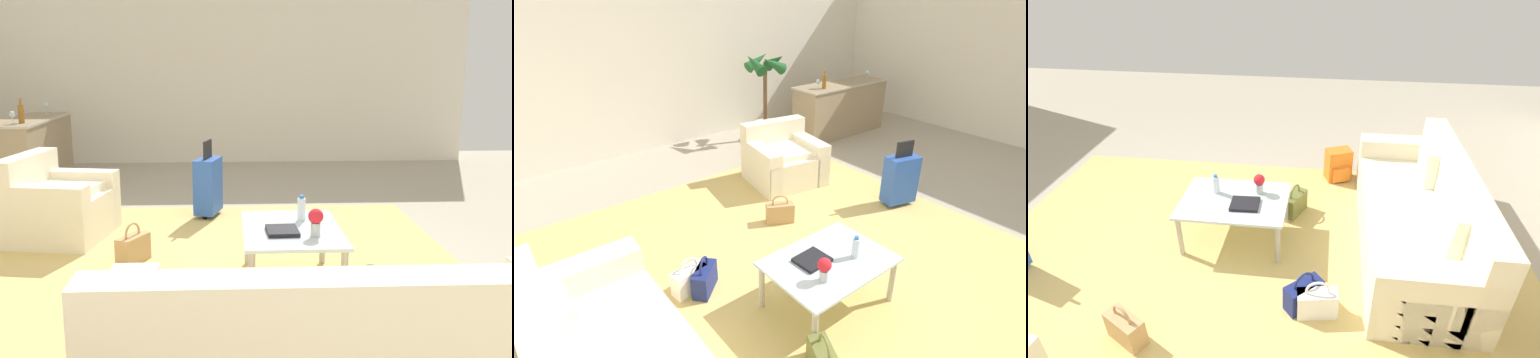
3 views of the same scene
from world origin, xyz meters
TOP-DOWN VIEW (x-y plane):
  - ground_plane at (0.00, 0.00)m, footprint 12.00×12.00m
  - wall_right at (5.06, 0.00)m, footprint 0.12×8.00m
  - area_rug at (-0.60, 0.20)m, footprint 5.20×4.40m
  - armchair at (0.91, 1.66)m, footprint 1.08×1.00m
  - coffee_table at (-0.40, -0.50)m, footprint 1.03×0.74m
  - water_bottle at (-0.20, -0.60)m, footprint 0.06×0.06m
  - coffee_table_book at (-0.52, -0.42)m, footprint 0.27×0.24m
  - flower_vase at (-0.62, -0.65)m, footprint 0.11×0.11m
  - bar_console at (3.10, 2.60)m, footprint 1.91×0.62m
  - wine_glass_leftmost at (2.44, 2.56)m, footprint 0.08×0.08m
  - wine_glass_left_of_centre at (3.76, 2.56)m, footprint 0.08×0.08m
  - wine_bottle_amber at (2.52, 2.48)m, footprint 0.07×0.07m
  - suitcase_blue at (1.60, 0.20)m, footprint 0.44×0.32m
  - handbag_navy at (-1.14, 0.30)m, footprint 0.33×0.32m
  - handbag_olive at (-0.94, -0.99)m, footprint 0.26×0.35m
  - handbag_white at (-1.25, 0.38)m, footprint 0.34×0.19m
  - handbag_tan at (0.15, 0.79)m, footprint 0.35×0.27m

SIDE VIEW (x-z plane):
  - ground_plane at x=0.00m, z-range 0.00..0.00m
  - area_rug at x=-0.60m, z-range 0.00..0.01m
  - handbag_navy at x=-1.14m, z-range -0.05..0.31m
  - handbag_olive at x=-0.94m, z-range -0.05..0.31m
  - handbag_white at x=-1.25m, z-range -0.05..0.31m
  - handbag_tan at x=0.15m, z-range -0.05..0.31m
  - armchair at x=0.91m, z-range -0.12..0.70m
  - suitcase_blue at x=1.60m, z-range -0.07..0.78m
  - coffee_table at x=-0.40m, z-range 0.17..0.63m
  - coffee_table_book at x=-0.52m, z-range 0.46..0.49m
  - bar_console at x=3.10m, z-range 0.02..0.96m
  - water_bottle at x=-0.20m, z-range 0.45..0.65m
  - flower_vase at x=-0.62m, z-range 0.48..0.68m
  - wine_glass_leftmost at x=2.44m, z-range 0.98..1.13m
  - wine_glass_left_of_centre at x=3.76m, z-range 0.98..1.13m
  - wine_bottle_amber at x=2.52m, z-range 0.91..1.21m
  - wall_right at x=5.06m, z-range 0.00..3.10m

